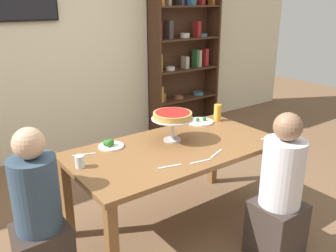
% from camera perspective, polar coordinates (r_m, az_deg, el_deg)
% --- Properties ---
extents(ground_plane, '(12.00, 12.00, 0.00)m').
position_cam_1_polar(ground_plane, '(3.29, 1.06, -15.28)').
color(ground_plane, brown).
extents(rear_partition, '(8.00, 0.12, 2.80)m').
position_cam_1_polar(rear_partition, '(4.67, -15.76, 12.98)').
color(rear_partition, beige).
rests_on(rear_partition, ground_plane).
extents(dining_table, '(1.72, 0.90, 0.74)m').
position_cam_1_polar(dining_table, '(2.96, 1.14, -4.85)').
color(dining_table, brown).
rests_on(dining_table, ground_plane).
extents(bookshelf, '(1.10, 0.30, 2.21)m').
position_cam_1_polar(bookshelf, '(5.36, 2.37, 11.74)').
color(bookshelf, '#422819').
rests_on(bookshelf, ground_plane).
extents(television, '(0.73, 0.05, 0.41)m').
position_cam_1_polar(television, '(4.41, -21.88, 17.77)').
color(television, black).
extents(diner_head_west, '(0.34, 0.34, 1.15)m').
position_cam_1_polar(diner_head_west, '(2.59, -19.63, -14.12)').
color(diner_head_west, '#382D28').
rests_on(diner_head_west, ground_plane).
extents(diner_near_right, '(0.34, 0.34, 1.15)m').
position_cam_1_polar(diner_near_right, '(2.82, 17.20, -10.89)').
color(diner_near_right, '#382D28').
rests_on(diner_near_right, ground_plane).
extents(deep_dish_pizza_stand, '(0.35, 0.35, 0.25)m').
position_cam_1_polar(deep_dish_pizza_stand, '(2.99, 0.72, 1.45)').
color(deep_dish_pizza_stand, silver).
rests_on(deep_dish_pizza_stand, dining_table).
extents(salad_plate_near_diner, '(0.20, 0.20, 0.07)m').
position_cam_1_polar(salad_plate_near_diner, '(2.95, -9.13, -2.91)').
color(salad_plate_near_diner, white).
rests_on(salad_plate_near_diner, dining_table).
extents(salad_plate_far_diner, '(0.25, 0.25, 0.05)m').
position_cam_1_polar(salad_plate_far_diner, '(3.51, 5.15, 0.73)').
color(salad_plate_far_diner, white).
rests_on(salad_plate_far_diner, dining_table).
extents(beer_glass_amber_tall, '(0.07, 0.07, 0.16)m').
position_cam_1_polar(beer_glass_amber_tall, '(3.55, 7.83, 2.10)').
color(beer_glass_amber_tall, gold).
rests_on(beer_glass_amber_tall, dining_table).
extents(water_glass_clear_near, '(0.07, 0.07, 0.09)m').
position_cam_1_polar(water_glass_clear_near, '(2.64, -13.77, -5.46)').
color(water_glass_clear_near, white).
rests_on(water_glass_clear_near, dining_table).
extents(cutlery_fork_near, '(0.18, 0.04, 0.00)m').
position_cam_1_polar(cutlery_fork_near, '(2.68, 5.23, -5.59)').
color(cutlery_fork_near, silver).
rests_on(cutlery_fork_near, dining_table).
extents(cutlery_knife_near, '(0.18, 0.06, 0.00)m').
position_cam_1_polar(cutlery_knife_near, '(2.59, 0.29, -6.41)').
color(cutlery_knife_near, silver).
rests_on(cutlery_knife_near, dining_table).
extents(cutlery_fork_far, '(0.18, 0.07, 0.00)m').
position_cam_1_polar(cutlery_fork_far, '(2.85, -13.15, -4.40)').
color(cutlery_fork_far, silver).
rests_on(cutlery_fork_far, dining_table).
extents(cutlery_knife_far, '(0.18, 0.02, 0.00)m').
position_cam_1_polar(cutlery_knife_far, '(3.24, 15.62, -1.70)').
color(cutlery_knife_far, silver).
rests_on(cutlery_knife_far, dining_table).
extents(cutlery_spare_fork, '(0.17, 0.08, 0.00)m').
position_cam_1_polar(cutlery_spare_fork, '(2.82, 7.66, -4.32)').
color(cutlery_spare_fork, silver).
rests_on(cutlery_spare_fork, dining_table).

